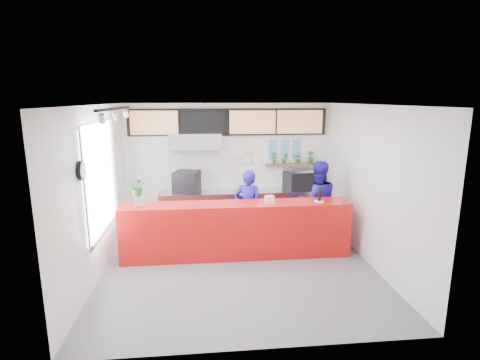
% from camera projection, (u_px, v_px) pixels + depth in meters
% --- Properties ---
extents(floor, '(5.00, 5.00, 0.00)m').
position_uv_depth(floor, '(238.00, 264.00, 7.16)').
color(floor, slate).
rests_on(floor, ground).
extents(ceiling, '(5.00, 5.00, 0.00)m').
position_uv_depth(ceiling, '(238.00, 105.00, 6.52)').
color(ceiling, silver).
extents(wall_back, '(5.00, 0.00, 5.00)m').
position_uv_depth(wall_back, '(229.00, 165.00, 9.27)').
color(wall_back, white).
rests_on(wall_back, ground).
extents(wall_left, '(0.00, 5.00, 5.00)m').
position_uv_depth(wall_left, '(98.00, 192.00, 6.60)').
color(wall_left, white).
rests_on(wall_left, ground).
extents(wall_right, '(0.00, 5.00, 5.00)m').
position_uv_depth(wall_right, '(370.00, 185.00, 7.09)').
color(wall_right, white).
rests_on(wall_right, ground).
extents(service_counter, '(4.50, 0.60, 1.10)m').
position_uv_depth(service_counter, '(237.00, 230.00, 7.43)').
color(service_counter, red).
rests_on(service_counter, ground).
extents(cream_band, '(5.00, 0.02, 0.80)m').
position_uv_depth(cream_band, '(228.00, 120.00, 9.03)').
color(cream_band, beige).
rests_on(cream_band, wall_back).
extents(prep_bench, '(1.80, 0.60, 0.90)m').
position_uv_depth(prep_bench, '(197.00, 210.00, 9.12)').
color(prep_bench, '#B2B5BA').
rests_on(prep_bench, ground).
extents(panini_oven, '(0.69, 0.69, 0.51)m').
position_uv_depth(panini_oven, '(187.00, 182.00, 8.95)').
color(panini_oven, black).
rests_on(panini_oven, prep_bench).
extents(extraction_hood, '(1.20, 0.70, 0.35)m').
position_uv_depth(extraction_hood, '(195.00, 140.00, 8.71)').
color(extraction_hood, '#B2B5BA').
rests_on(extraction_hood, ceiling).
extents(hood_lip, '(1.20, 0.69, 0.31)m').
position_uv_depth(hood_lip, '(196.00, 149.00, 8.76)').
color(hood_lip, '#B2B5BA').
rests_on(hood_lip, ceiling).
extents(right_bench, '(1.80, 0.60, 0.90)m').
position_uv_depth(right_bench, '(290.00, 207.00, 9.35)').
color(right_bench, '#B2B5BA').
rests_on(right_bench, ground).
extents(espresso_machine, '(0.79, 0.65, 0.44)m').
position_uv_depth(espresso_machine, '(299.00, 181.00, 9.23)').
color(espresso_machine, black).
rests_on(espresso_machine, right_bench).
extents(espresso_tray, '(0.63, 0.46, 0.06)m').
position_uv_depth(espresso_tray, '(300.00, 170.00, 9.17)').
color(espresso_tray, '#B9BAC1').
rests_on(espresso_tray, espresso_machine).
extents(herb_shelf, '(1.40, 0.18, 0.04)m').
position_uv_depth(herb_shelf, '(293.00, 164.00, 9.33)').
color(herb_shelf, brown).
rests_on(herb_shelf, wall_back).
extents(menu_board_far_left, '(1.10, 0.10, 0.55)m').
position_uv_depth(menu_board_far_left, '(154.00, 123.00, 8.76)').
color(menu_board_far_left, tan).
rests_on(menu_board_far_left, wall_back).
extents(menu_board_mid_left, '(1.10, 0.10, 0.55)m').
position_uv_depth(menu_board_mid_left, '(204.00, 122.00, 8.87)').
color(menu_board_mid_left, black).
rests_on(menu_board_mid_left, wall_back).
extents(menu_board_mid_right, '(1.10, 0.10, 0.55)m').
position_uv_depth(menu_board_mid_right, '(252.00, 122.00, 8.99)').
color(menu_board_mid_right, tan).
rests_on(menu_board_mid_right, wall_back).
extents(menu_board_far_right, '(1.10, 0.10, 0.55)m').
position_uv_depth(menu_board_far_right, '(300.00, 122.00, 9.10)').
color(menu_board_far_right, tan).
rests_on(menu_board_far_right, wall_back).
extents(soffit, '(4.80, 0.04, 0.65)m').
position_uv_depth(soffit, '(229.00, 122.00, 9.01)').
color(soffit, black).
rests_on(soffit, wall_back).
extents(window_pane, '(0.04, 2.20, 1.90)m').
position_uv_depth(window_pane, '(103.00, 177.00, 6.85)').
color(window_pane, silver).
rests_on(window_pane, wall_left).
extents(window_frame, '(0.03, 2.30, 2.00)m').
position_uv_depth(window_frame, '(104.00, 177.00, 6.85)').
color(window_frame, '#B2B5BA').
rests_on(window_frame, wall_left).
extents(wall_clock_rim, '(0.05, 0.30, 0.30)m').
position_uv_depth(wall_clock_rim, '(81.00, 171.00, 5.61)').
color(wall_clock_rim, black).
rests_on(wall_clock_rim, wall_left).
extents(wall_clock_face, '(0.02, 0.26, 0.26)m').
position_uv_depth(wall_clock_face, '(83.00, 170.00, 5.61)').
color(wall_clock_face, white).
rests_on(wall_clock_face, wall_left).
extents(track_rail, '(0.05, 2.40, 0.04)m').
position_uv_depth(track_rail, '(115.00, 109.00, 6.33)').
color(track_rail, black).
rests_on(track_rail, ceiling).
extents(dec_plate_a, '(0.24, 0.03, 0.24)m').
position_uv_depth(dec_plate_a, '(235.00, 155.00, 9.20)').
color(dec_plate_a, silver).
rests_on(dec_plate_a, wall_back).
extents(dec_plate_b, '(0.24, 0.03, 0.24)m').
position_uv_depth(dec_plate_b, '(247.00, 159.00, 9.25)').
color(dec_plate_b, silver).
rests_on(dec_plate_b, wall_back).
extents(dec_plate_c, '(0.24, 0.03, 0.24)m').
position_uv_depth(dec_plate_c, '(235.00, 167.00, 9.27)').
color(dec_plate_c, silver).
rests_on(dec_plate_c, wall_back).
extents(dec_plate_d, '(0.24, 0.03, 0.24)m').
position_uv_depth(dec_plate_d, '(249.00, 149.00, 9.20)').
color(dec_plate_d, silver).
rests_on(dec_plate_d, wall_back).
extents(photo_frame_a, '(0.20, 0.02, 0.25)m').
position_uv_depth(photo_frame_a, '(273.00, 144.00, 9.25)').
color(photo_frame_a, '#598CBF').
rests_on(photo_frame_a, wall_back).
extents(photo_frame_b, '(0.20, 0.02, 0.25)m').
position_uv_depth(photo_frame_b, '(285.00, 144.00, 9.28)').
color(photo_frame_b, '#598CBF').
rests_on(photo_frame_b, wall_back).
extents(photo_frame_c, '(0.20, 0.02, 0.25)m').
position_uv_depth(photo_frame_c, '(297.00, 144.00, 9.31)').
color(photo_frame_c, '#598CBF').
rests_on(photo_frame_c, wall_back).
extents(photo_frame_d, '(0.20, 0.02, 0.25)m').
position_uv_depth(photo_frame_d, '(273.00, 154.00, 9.31)').
color(photo_frame_d, '#598CBF').
rests_on(photo_frame_d, wall_back).
extents(photo_frame_e, '(0.20, 0.02, 0.25)m').
position_uv_depth(photo_frame_e, '(285.00, 154.00, 9.33)').
color(photo_frame_e, '#598CBF').
rests_on(photo_frame_e, wall_back).
extents(photo_frame_f, '(0.20, 0.02, 0.25)m').
position_uv_depth(photo_frame_f, '(296.00, 154.00, 9.36)').
color(photo_frame_f, '#598CBF').
rests_on(photo_frame_f, wall_back).
extents(staff_center, '(0.71, 0.60, 1.66)m').
position_uv_depth(staff_center, '(249.00, 208.00, 7.97)').
color(staff_center, '#201591').
rests_on(staff_center, ground).
extents(staff_right, '(0.90, 0.71, 1.81)m').
position_uv_depth(staff_right, '(317.00, 202.00, 8.12)').
color(staff_right, '#201591').
rests_on(staff_right, ground).
extents(herb_a, '(0.18, 0.14, 0.30)m').
position_uv_depth(herb_a, '(274.00, 158.00, 9.25)').
color(herb_a, '#256A26').
rests_on(herb_a, herb_shelf).
extents(herb_b, '(0.16, 0.13, 0.26)m').
position_uv_depth(herb_b, '(285.00, 158.00, 9.28)').
color(herb_b, '#256A26').
rests_on(herb_b, herb_shelf).
extents(herb_c, '(0.29, 0.27, 0.26)m').
position_uv_depth(herb_c, '(298.00, 158.00, 9.31)').
color(herb_c, '#256A26').
rests_on(herb_c, herb_shelf).
extents(herb_d, '(0.18, 0.17, 0.31)m').
position_uv_depth(herb_d, '(310.00, 157.00, 9.34)').
color(herb_d, '#256A26').
rests_on(herb_d, herb_shelf).
extents(glass_vase, '(0.20, 0.20, 0.21)m').
position_uv_depth(glass_vase, '(139.00, 202.00, 7.03)').
color(glass_vase, white).
rests_on(glass_vase, service_counter).
extents(basil_vase, '(0.39, 0.36, 0.35)m').
position_uv_depth(basil_vase, '(138.00, 187.00, 6.97)').
color(basil_vase, '#256A26').
rests_on(basil_vase, glass_vase).
extents(napkin_holder, '(0.18, 0.13, 0.14)m').
position_uv_depth(napkin_holder, '(270.00, 199.00, 7.33)').
color(napkin_holder, white).
rests_on(napkin_holder, service_counter).
extents(white_plate, '(0.24, 0.24, 0.01)m').
position_uv_depth(white_plate, '(319.00, 201.00, 7.43)').
color(white_plate, white).
rests_on(white_plate, service_counter).
extents(pepper_mill, '(0.07, 0.07, 0.27)m').
position_uv_depth(pepper_mill, '(319.00, 194.00, 7.40)').
color(pepper_mill, black).
rests_on(pepper_mill, white_plate).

